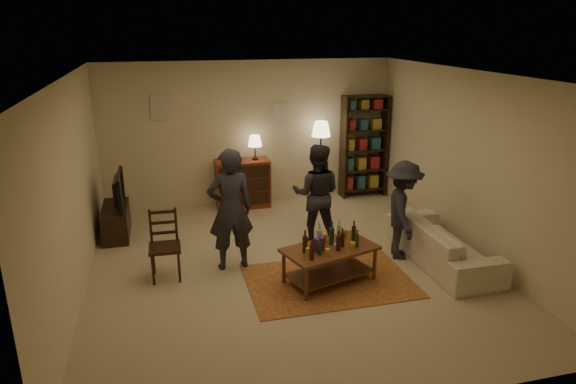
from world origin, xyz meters
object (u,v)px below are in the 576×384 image
object	(u,v)px
coffee_table	(330,252)
dining_chair	(164,242)
bookshelf	(364,145)
person_right	(316,194)
person_by_sofa	(403,210)
floor_lamp	(321,134)
tv_stand	(116,214)
dresser	(243,182)
person_left	(230,210)
sofa	(442,243)

from	to	relation	value
coffee_table	dining_chair	size ratio (longest dim) A/B	1.41
bookshelf	person_right	world-z (taller)	bookshelf
bookshelf	coffee_table	bearing A→B (deg)	-118.63
person_by_sofa	dining_chair	bearing A→B (deg)	103.45
floor_lamp	person_by_sofa	size ratio (longest dim) A/B	1.08
tv_stand	person_by_sofa	size ratio (longest dim) A/B	0.72
dining_chair	tv_stand	xyz separation A→B (m)	(-0.74, 1.66, -0.12)
coffee_table	person_by_sofa	distance (m)	1.41
dresser	floor_lamp	bearing A→B (deg)	-2.41
dining_chair	floor_lamp	size ratio (longest dim) A/B	0.61
dining_chair	person_right	size ratio (longest dim) A/B	0.61
dining_chair	tv_stand	bearing A→B (deg)	115.34
person_by_sofa	person_right	bearing A→B (deg)	67.96
tv_stand	person_by_sofa	world-z (taller)	person_by_sofa
floor_lamp	bookshelf	bearing A→B (deg)	7.92
tv_stand	person_left	bearing A→B (deg)	-44.19
person_right	dresser	bearing A→B (deg)	-45.63
dining_chair	person_left	bearing A→B (deg)	4.40
dining_chair	person_left	xyz separation A→B (m)	(0.92, 0.05, 0.36)
floor_lamp	person_right	xyz separation A→B (m)	(-0.66, -1.87, -0.54)
dresser	dining_chair	bearing A→B (deg)	-120.36
tv_stand	dresser	xyz separation A→B (m)	(2.25, 0.91, 0.09)
bookshelf	person_left	bearing A→B (deg)	-139.44
tv_stand	bookshelf	xyz separation A→B (m)	(4.69, 0.98, 0.65)
person_by_sofa	floor_lamp	bearing A→B (deg)	25.14
dresser	bookshelf	world-z (taller)	bookshelf
dresser	bookshelf	size ratio (longest dim) A/B	0.67
coffee_table	person_right	distance (m)	1.42
tv_stand	person_right	xyz separation A→B (m)	(3.09, -1.02, 0.41)
floor_lamp	sofa	size ratio (longest dim) A/B	0.76
person_left	dining_chair	bearing A→B (deg)	-0.01
person_by_sofa	tv_stand	bearing A→B (deg)	82.67
bookshelf	person_right	distance (m)	2.57
dining_chair	person_left	distance (m)	0.99
bookshelf	tv_stand	bearing A→B (deg)	-168.20
coffee_table	dining_chair	xyz separation A→B (m)	(-2.12, 0.71, 0.08)
person_left	bookshelf	bearing A→B (deg)	-142.56
sofa	person_by_sofa	xyz separation A→B (m)	(-0.50, 0.32, 0.43)
person_left	person_right	world-z (taller)	person_left
dresser	person_right	size ratio (longest dim) A/B	0.86
dining_chair	person_by_sofa	xyz separation A→B (m)	(3.40, -0.21, 0.22)
coffee_table	person_left	distance (m)	1.49
dining_chair	dresser	size ratio (longest dim) A/B	0.71
tv_stand	person_by_sofa	distance (m)	4.56
coffee_table	person_right	xyz separation A→B (m)	(0.23, 1.35, 0.36)
person_left	person_right	size ratio (longest dim) A/B	1.10
dresser	bookshelf	bearing A→B (deg)	1.57
dresser	person_right	distance (m)	2.13
sofa	person_right	size ratio (longest dim) A/B	1.31
person_left	sofa	bearing A→B (deg)	165.77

